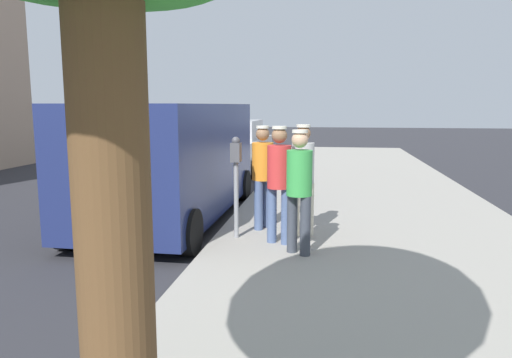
# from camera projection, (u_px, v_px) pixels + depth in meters

# --- Properties ---
(ground_plane) EXTENTS (80.00, 80.00, 0.00)m
(ground_plane) POSITION_uv_depth(u_px,v_px,m) (153.00, 242.00, 7.55)
(ground_plane) COLOR #2D2D33
(sidewalk_slab) EXTENTS (5.00, 32.00, 0.15)m
(sidewalk_slab) POSITION_uv_depth(u_px,v_px,m) (381.00, 247.00, 7.03)
(sidewalk_slab) COLOR #9E998E
(sidewalk_slab) RESTS_ON ground
(parking_meter_near) EXTENTS (0.14, 0.18, 1.52)m
(parking_meter_near) POSITION_uv_depth(u_px,v_px,m) (236.00, 170.00, 7.09)
(parking_meter_near) COLOR gray
(parking_meter_near) RESTS_ON sidewalk_slab
(pedestrian_in_green) EXTENTS (0.34, 0.34, 1.66)m
(pedestrian_in_green) POSITION_uv_depth(u_px,v_px,m) (299.00, 184.00, 6.31)
(pedestrian_in_green) COLOR #383D47
(pedestrian_in_green) RESTS_ON sidewalk_slab
(pedestrian_in_red) EXTENTS (0.35, 0.34, 1.69)m
(pedestrian_in_red) POSITION_uv_depth(u_px,v_px,m) (279.00, 177.00, 6.80)
(pedestrian_in_red) COLOR #4C608C
(pedestrian_in_red) RESTS_ON sidewalk_slab
(pedestrian_in_orange) EXTENTS (0.34, 0.34, 1.66)m
(pedestrian_in_orange) POSITION_uv_depth(u_px,v_px,m) (263.00, 170.00, 7.64)
(pedestrian_in_orange) COLOR #4C608C
(pedestrian_in_orange) RESTS_ON sidewalk_slab
(pedestrian_in_gray) EXTENTS (0.35, 0.34, 1.69)m
(pedestrian_in_gray) POSITION_uv_depth(u_px,v_px,m) (303.00, 173.00, 7.22)
(pedestrian_in_gray) COLOR beige
(pedestrian_in_gray) RESTS_ON sidewalk_slab
(parked_van) EXTENTS (2.19, 5.23, 2.15)m
(parked_van) POSITION_uv_depth(u_px,v_px,m) (172.00, 158.00, 8.85)
(parked_van) COLOR navy
(parked_van) RESTS_ON ground
(parked_sedan_ahead) EXTENTS (2.05, 4.45, 1.65)m
(parked_sedan_ahead) POSITION_uv_depth(u_px,v_px,m) (234.00, 148.00, 15.53)
(parked_sedan_ahead) COLOR #BCBCC1
(parked_sedan_ahead) RESTS_ON ground
(traffic_light_corner) EXTENTS (2.48, 0.42, 5.20)m
(traffic_light_corner) POSITION_uv_depth(u_px,v_px,m) (114.00, 72.00, 20.42)
(traffic_light_corner) COLOR black
(traffic_light_corner) RESTS_ON ground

